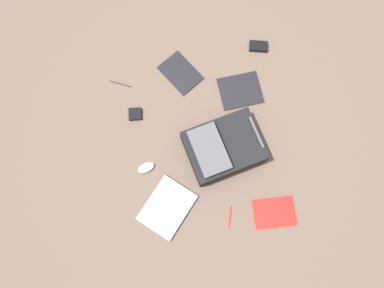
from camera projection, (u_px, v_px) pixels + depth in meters
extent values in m
plane|color=brown|center=(198.00, 144.00, 2.25)|extent=(4.05, 4.05, 0.00)
cube|color=black|center=(224.00, 147.00, 2.18)|extent=(0.40, 0.49, 0.14)
cube|color=#4C4C51|center=(209.00, 150.00, 2.08)|extent=(0.31, 0.22, 0.04)
cylinder|color=#4C4C51|center=(257.00, 132.00, 2.12)|extent=(0.20, 0.05, 0.02)
cube|color=#929296|center=(167.00, 208.00, 2.15)|extent=(0.39, 0.39, 0.02)
cube|color=#B7B7BC|center=(167.00, 207.00, 2.13)|extent=(0.38, 0.38, 0.01)
cube|color=silver|center=(180.00, 73.00, 2.35)|extent=(0.31, 0.28, 0.01)
cube|color=black|center=(180.00, 73.00, 2.35)|extent=(0.32, 0.29, 0.00)
cube|color=silver|center=(240.00, 91.00, 2.32)|extent=(0.21, 0.26, 0.01)
cube|color=black|center=(240.00, 90.00, 2.32)|extent=(0.22, 0.26, 0.00)
cube|color=silver|center=(274.00, 213.00, 2.15)|extent=(0.19, 0.25, 0.01)
cube|color=red|center=(274.00, 213.00, 2.14)|extent=(0.20, 0.26, 0.00)
ellipsoid|color=silver|center=(146.00, 168.00, 2.20)|extent=(0.08, 0.11, 0.03)
cube|color=black|center=(258.00, 46.00, 2.38)|extent=(0.10, 0.13, 0.03)
cylinder|color=black|center=(120.00, 84.00, 2.34)|extent=(0.07, 0.13, 0.01)
cylinder|color=red|center=(230.00, 217.00, 2.14)|extent=(0.13, 0.05, 0.01)
cube|color=black|center=(135.00, 114.00, 2.28)|extent=(0.09, 0.09, 0.03)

